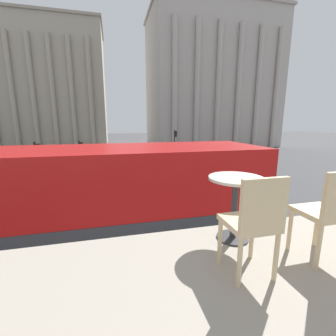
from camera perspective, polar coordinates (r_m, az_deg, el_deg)
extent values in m
cylinder|color=black|center=(8.83, 5.30, -18.48)|extent=(0.97, 0.22, 0.97)
cylinder|color=black|center=(6.93, 13.02, -28.34)|extent=(0.97, 0.22, 0.97)
cube|color=#B71414|center=(7.12, -27.20, -19.61)|extent=(11.33, 2.52, 1.75)
cube|color=#2D3842|center=(6.64, -28.10, -11.38)|extent=(11.10, 2.54, 0.45)
cube|color=#B71414|center=(6.34, -28.96, -2.93)|extent=(11.33, 2.52, 1.56)
cylinder|color=#2D2D30|center=(2.82, 16.05, -16.61)|extent=(0.36, 0.36, 0.02)
cylinder|color=#2D2D30|center=(2.67, 16.47, -9.96)|extent=(0.07, 0.07, 0.68)
cylinder|color=beige|center=(2.56, 16.92, -2.55)|extent=(0.60, 0.60, 0.03)
cylinder|color=#D1B789|center=(2.27, 13.03, -17.68)|extent=(0.04, 0.04, 0.44)
cylinder|color=#D1B789|center=(2.43, 20.50, -16.08)|extent=(0.04, 0.04, 0.44)
cylinder|color=#D1B789|center=(2.02, 17.69, -21.98)|extent=(0.04, 0.04, 0.44)
cylinder|color=#D1B789|center=(2.20, 25.75, -19.67)|extent=(0.04, 0.04, 0.44)
cube|color=#D1B789|center=(2.11, 19.70, -12.99)|extent=(0.40, 0.40, 0.05)
cube|color=#D1B789|center=(1.89, 23.20, -8.51)|extent=(0.40, 0.04, 0.42)
cylinder|color=#D1B789|center=(2.73, 28.53, -13.67)|extent=(0.04, 0.04, 0.44)
cylinder|color=#D1B789|center=(2.96, 33.53, -12.27)|extent=(0.04, 0.04, 0.44)
cylinder|color=#D1B789|center=(2.52, 33.89, -16.40)|extent=(0.04, 0.04, 0.44)
cube|color=#D1B789|center=(2.65, 34.30, -9.34)|extent=(0.40, 0.40, 0.05)
cube|color=#B2A893|center=(58.57, -29.23, 17.50)|extent=(26.02, 13.54, 24.69)
cube|color=#A39984|center=(61.46, -30.56, 29.16)|extent=(26.62, 14.14, 0.50)
cylinder|color=#B2A893|center=(52.50, -34.92, 15.71)|extent=(0.90, 0.90, 20.98)
cylinder|color=#B2A893|center=(51.44, -31.17, 16.24)|extent=(0.90, 0.90, 20.98)
cylinder|color=#B2A893|center=(50.59, -27.26, 16.72)|extent=(0.90, 0.90, 20.98)
cylinder|color=#B2A893|center=(49.96, -23.22, 17.13)|extent=(0.90, 0.90, 20.98)
cylinder|color=#B2A893|center=(49.57, -19.08, 17.47)|extent=(0.90, 0.90, 20.98)
cube|color=#BCB2A8|center=(50.91, 10.65, 20.25)|extent=(24.77, 15.21, 25.44)
cube|color=#ADA399|center=(54.43, 11.26, 33.86)|extent=(25.37, 15.81, 0.50)
cylinder|color=#BCB2A8|center=(39.80, 1.73, 20.14)|extent=(0.90, 0.90, 21.62)
cylinder|color=#BCB2A8|center=(41.02, 7.41, 19.80)|extent=(0.90, 0.90, 21.62)
cylinder|color=#BCB2A8|center=(42.58, 12.68, 19.32)|extent=(0.90, 0.90, 21.62)
cylinder|color=#BCB2A8|center=(44.44, 17.52, 18.74)|extent=(0.90, 0.90, 21.62)
cylinder|color=#BCB2A8|center=(46.56, 21.92, 18.10)|extent=(0.90, 0.90, 21.62)
cylinder|color=#BCB2A8|center=(48.91, 25.88, 17.44)|extent=(0.90, 0.90, 21.62)
cylinder|color=black|center=(14.79, -30.09, -1.64)|extent=(0.12, 0.12, 3.83)
cube|color=black|center=(14.52, -29.99, 4.02)|extent=(0.20, 0.24, 0.70)
sphere|color=green|center=(14.47, -29.63, 4.64)|extent=(0.14, 0.14, 0.14)
cylinder|color=black|center=(20.00, -21.32, 1.58)|extent=(0.12, 0.12, 3.39)
cube|color=black|center=(19.82, -21.07, 5.16)|extent=(0.20, 0.24, 0.70)
sphere|color=green|center=(19.79, -20.78, 5.61)|extent=(0.14, 0.14, 0.14)
cylinder|color=black|center=(26.96, 1.63, 5.38)|extent=(0.12, 0.12, 3.97)
cube|color=black|center=(26.88, 2.02, 8.64)|extent=(0.20, 0.24, 0.70)
sphere|color=green|center=(26.91, 2.25, 8.96)|extent=(0.14, 0.14, 0.14)
cylinder|color=black|center=(31.41, -7.47, 3.08)|extent=(0.60, 0.18, 0.60)
cylinder|color=black|center=(29.69, -7.09, 2.60)|extent=(0.60, 0.18, 0.60)
cylinder|color=black|center=(31.23, -12.58, 2.85)|extent=(0.60, 0.18, 0.60)
cylinder|color=black|center=(29.50, -12.50, 2.35)|extent=(0.60, 0.18, 0.60)
cube|color=black|center=(30.38, -9.92, 3.24)|extent=(4.20, 1.75, 0.55)
cube|color=#2D3842|center=(30.30, -10.34, 4.21)|extent=(1.89, 1.61, 0.50)
cylinder|color=black|center=(21.26, 5.30, -0.95)|extent=(0.60, 0.18, 0.60)
cylinder|color=black|center=(19.66, 6.96, -2.02)|extent=(0.60, 0.18, 0.60)
cylinder|color=black|center=(20.53, -2.11, -1.36)|extent=(0.60, 0.18, 0.60)
cylinder|color=black|center=(18.87, -1.03, -2.52)|extent=(0.60, 0.18, 0.60)
cube|color=#B2B5BA|center=(19.97, 2.33, -0.92)|extent=(4.20, 1.75, 0.55)
cube|color=#2D3842|center=(19.81, 1.79, 0.53)|extent=(1.89, 1.61, 0.50)
cylinder|color=#282B33|center=(28.80, -20.40, 1.96)|extent=(0.14, 0.14, 0.88)
cylinder|color=#282B33|center=(28.78, -20.04, 1.98)|extent=(0.14, 0.14, 0.88)
cylinder|color=black|center=(28.68, -20.33, 3.53)|extent=(0.32, 0.32, 0.70)
sphere|color=tan|center=(28.62, -20.40, 4.46)|extent=(0.24, 0.24, 0.24)
cylinder|color=#282B33|center=(19.45, -23.75, -2.68)|extent=(0.14, 0.14, 0.87)
cylinder|color=#282B33|center=(19.42, -23.23, -2.66)|extent=(0.14, 0.14, 0.87)
cylinder|color=yellow|center=(19.27, -23.67, -0.44)|extent=(0.32, 0.32, 0.69)
sphere|color=tan|center=(19.19, -23.78, 0.91)|extent=(0.23, 0.23, 0.23)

